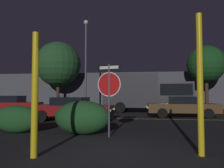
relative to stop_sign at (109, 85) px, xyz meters
name	(u,v)px	position (x,y,z in m)	size (l,w,h in m)	color
ground_plane	(114,155)	(0.44, -2.11, -1.70)	(260.00, 260.00, 0.00)	black
road_center_stripe	(131,119)	(0.44, 5.64, -1.70)	(43.64, 0.12, 0.01)	gold
stop_sign	(109,85)	(0.00, 0.00, 0.00)	(0.80, 0.21, 2.41)	#4C4C51
yellow_pole_left	(35,94)	(-1.29, -2.57, -0.31)	(0.15, 0.15, 2.79)	yellow
yellow_pole_right	(200,84)	(2.41, -1.92, -0.07)	(0.14, 0.14, 3.28)	yellow
hedge_bush_1	(16,119)	(-3.49, 0.34, -1.20)	(1.78, 0.78, 1.00)	#1E4C23
hedge_bush_2	(83,117)	(-1.00, 0.37, -1.11)	(1.98, 1.18, 1.18)	#1E4C23
passing_car_1	(7,105)	(-8.35, 7.15, -1.02)	(4.86, 2.20, 1.34)	maroon
passing_car_2	(72,108)	(-2.70, 4.45, -1.05)	(4.46, 2.15, 1.26)	maroon
passing_car_3	(183,107)	(3.60, 7.02, -1.04)	(4.39, 1.90, 1.29)	brown
delivery_truck	(147,92)	(1.53, 10.85, -0.07)	(7.05, 2.82, 3.10)	#2D2D33
street_lamp	(86,57)	(-3.59, 10.65, 2.91)	(0.39, 0.39, 7.76)	#4C4C51
tree_1	(58,64)	(-7.36, 14.04, 2.83)	(4.55, 4.55, 6.82)	#422D1E
tree_2	(206,64)	(6.99, 13.88, 2.51)	(3.44, 3.44, 5.96)	#422D1E
building_backdrop	(135,91)	(0.27, 18.17, 0.20)	(35.40, 4.55, 3.81)	#4C4C56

